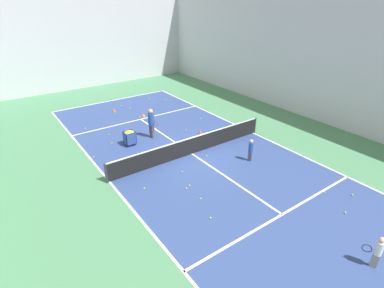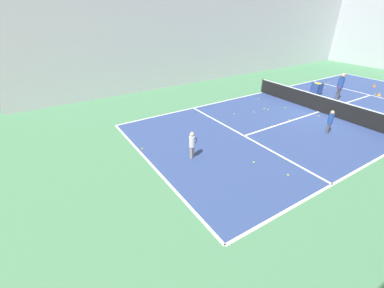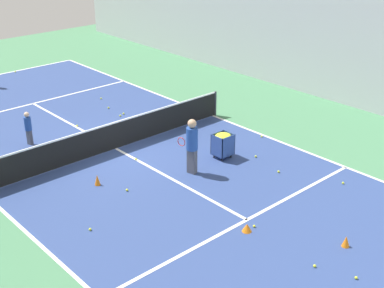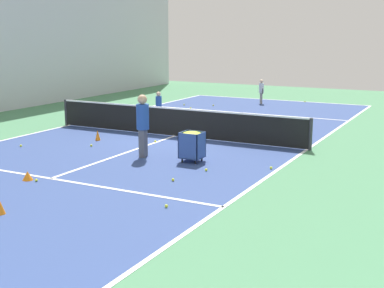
% 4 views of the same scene
% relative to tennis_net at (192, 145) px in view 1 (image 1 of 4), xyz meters
% --- Properties ---
extents(ground_plane, '(35.28, 35.28, 0.00)m').
position_rel_tennis_net_xyz_m(ground_plane, '(0.00, 0.00, -0.50)').
color(ground_plane, '#477F56').
extents(court_playing_area, '(9.05, 21.57, 0.00)m').
position_rel_tennis_net_xyz_m(court_playing_area, '(0.00, 0.00, -0.50)').
color(court_playing_area, navy).
rests_on(court_playing_area, ground).
extents(line_baseline_far, '(9.05, 0.10, 0.00)m').
position_rel_tennis_net_xyz_m(line_baseline_far, '(0.00, 10.79, -0.50)').
color(line_baseline_far, white).
rests_on(line_baseline_far, ground).
extents(line_sideline_left, '(0.10, 21.57, 0.00)m').
position_rel_tennis_net_xyz_m(line_sideline_left, '(-4.53, 0.00, -0.50)').
color(line_sideline_left, white).
rests_on(line_sideline_left, ground).
extents(line_sideline_right, '(0.10, 21.57, 0.00)m').
position_rel_tennis_net_xyz_m(line_sideline_right, '(4.53, 0.00, -0.50)').
color(line_sideline_right, white).
rests_on(line_sideline_right, ground).
extents(line_service_near, '(9.05, 0.10, 0.00)m').
position_rel_tennis_net_xyz_m(line_service_near, '(0.00, -5.93, -0.50)').
color(line_service_near, white).
rests_on(line_service_near, ground).
extents(line_service_far, '(9.05, 0.10, 0.00)m').
position_rel_tennis_net_xyz_m(line_service_far, '(0.00, 5.93, -0.50)').
color(line_service_far, white).
rests_on(line_service_far, ground).
extents(line_centre_service, '(0.10, 11.87, 0.00)m').
position_rel_tennis_net_xyz_m(line_centre_service, '(0.00, 0.00, -0.50)').
color(line_centre_service, white).
rests_on(line_centre_service, ground).
extents(hall_enclosure_right, '(0.15, 31.58, 7.92)m').
position_rel_tennis_net_xyz_m(hall_enclosure_right, '(9.46, 0.00, 3.46)').
color(hall_enclosure_right, silver).
rests_on(hall_enclosure_right, ground).
extents(hall_enclosure_far, '(18.76, 0.15, 7.92)m').
position_rel_tennis_net_xyz_m(hall_enclosure_far, '(0.00, 15.72, 3.46)').
color(hall_enclosure_far, silver).
rests_on(hall_enclosure_far, ground).
extents(tennis_net, '(9.35, 0.10, 0.96)m').
position_rel_tennis_net_xyz_m(tennis_net, '(0.00, 0.00, 0.00)').
color(tennis_net, '#2D2D33').
rests_on(tennis_net, ground).
extents(player_near_baseline, '(0.39, 0.54, 1.17)m').
position_rel_tennis_net_xyz_m(player_near_baseline, '(0.33, -9.13, 0.17)').
color(player_near_baseline, gray).
rests_on(player_near_baseline, ground).
extents(coach_at_net, '(0.42, 0.69, 1.75)m').
position_rel_tennis_net_xyz_m(coach_at_net, '(-0.72, 2.99, 0.50)').
color(coach_at_net, '#4C4C56').
rests_on(coach_at_net, ground).
extents(child_midcourt, '(0.29, 0.29, 1.18)m').
position_rel_tennis_net_xyz_m(child_midcourt, '(1.96, -2.26, 0.17)').
color(child_midcourt, '#4C4C56').
rests_on(child_midcourt, ground).
extents(ball_cart, '(0.58, 0.53, 0.83)m').
position_rel_tennis_net_xyz_m(ball_cart, '(-2.19, 2.85, 0.08)').
color(ball_cart, '#2D478C').
rests_on(ball_cart, ground).
extents(training_cone_0, '(0.17, 0.17, 0.33)m').
position_rel_tennis_net_xyz_m(training_cone_0, '(1.84, 1.73, -0.33)').
color(training_cone_0, orange).
rests_on(training_cone_0, ground).
extents(training_cone_1, '(0.19, 0.19, 0.28)m').
position_rel_tennis_net_xyz_m(training_cone_1, '(-0.89, 8.31, -0.36)').
color(training_cone_1, orange).
rests_on(training_cone_1, ground).
extents(training_cone_2, '(0.25, 0.25, 0.21)m').
position_rel_tennis_net_xyz_m(training_cone_2, '(0.39, 6.29, -0.39)').
color(training_cone_2, orange).
rests_on(training_cone_2, ground).
extents(tennis_ball_0, '(0.07, 0.07, 0.07)m').
position_rel_tennis_net_xyz_m(tennis_ball_0, '(-2.04, -2.44, -0.46)').
color(tennis_ball_0, yellow).
rests_on(tennis_ball_0, ground).
extents(tennis_ball_1, '(0.07, 0.07, 0.07)m').
position_rel_tennis_net_xyz_m(tennis_ball_1, '(-1.97, -3.37, -0.46)').
color(tennis_ball_1, yellow).
rests_on(tennis_ball_1, ground).
extents(tennis_ball_3, '(0.07, 0.07, 0.07)m').
position_rel_tennis_net_xyz_m(tennis_ball_3, '(0.33, 8.30, -0.46)').
color(tennis_ball_3, yellow).
rests_on(tennis_ball_3, ground).
extents(tennis_ball_4, '(0.07, 0.07, 0.07)m').
position_rel_tennis_net_xyz_m(tennis_ball_4, '(-0.04, -2.57, -0.46)').
color(tennis_ball_4, yellow).
rests_on(tennis_ball_4, ground).
extents(tennis_ball_5, '(0.07, 0.07, 0.07)m').
position_rel_tennis_net_xyz_m(tennis_ball_5, '(-4.35, 2.63, -0.46)').
color(tennis_ball_5, yellow).
rests_on(tennis_ball_5, ground).
extents(tennis_ball_6, '(0.07, 0.07, 0.07)m').
position_rel_tennis_net_xyz_m(tennis_ball_6, '(2.02, -7.28, -0.46)').
color(tennis_ball_6, yellow).
rests_on(tennis_ball_6, ground).
extents(tennis_ball_7, '(0.07, 0.07, 0.07)m').
position_rel_tennis_net_xyz_m(tennis_ball_7, '(0.44, -0.67, -0.46)').
color(tennis_ball_7, yellow).
rests_on(tennis_ball_7, ground).
extents(tennis_ball_8, '(0.07, 0.07, 0.07)m').
position_rel_tennis_net_xyz_m(tennis_ball_8, '(3.33, -6.83, -0.46)').
color(tennis_ball_8, yellow).
rests_on(tennis_ball_8, ground).
extents(tennis_ball_9, '(0.07, 0.07, 0.07)m').
position_rel_tennis_net_xyz_m(tennis_ball_9, '(-2.37, -4.53, -0.46)').
color(tennis_ball_9, yellow).
rests_on(tennis_ball_9, ground).
extents(tennis_ball_10, '(0.07, 0.07, 0.07)m').
position_rel_tennis_net_xyz_m(tennis_ball_10, '(-3.52, -1.39, -0.46)').
color(tennis_ball_10, yellow).
rests_on(tennis_ball_10, ground).
extents(tennis_ball_11, '(0.07, 0.07, 0.07)m').
position_rel_tennis_net_xyz_m(tennis_ball_11, '(2.56, -6.03, -0.46)').
color(tennis_ball_11, yellow).
rests_on(tennis_ball_11, ground).
extents(tennis_ball_12, '(0.07, 0.07, 0.07)m').
position_rel_tennis_net_xyz_m(tennis_ball_12, '(-1.82, -2.35, -0.46)').
color(tennis_ball_12, yellow).
rests_on(tennis_ball_12, ground).
extents(tennis_ball_13, '(0.07, 0.07, 0.07)m').
position_rel_tennis_net_xyz_m(tennis_ball_13, '(-1.45, -1.22, -0.46)').
color(tennis_ball_13, yellow).
rests_on(tennis_ball_13, ground).
extents(tennis_ball_14, '(0.07, 0.07, 0.07)m').
position_rel_tennis_net_xyz_m(tennis_ball_14, '(3.29, 3.62, -0.46)').
color(tennis_ball_14, yellow).
rests_on(tennis_ball_14, ground).
extents(tennis_ball_15, '(0.07, 0.07, 0.07)m').
position_rel_tennis_net_xyz_m(tennis_ball_15, '(4.20, 8.73, -0.46)').
color(tennis_ball_15, yellow).
rests_on(tennis_ball_15, ground).
extents(tennis_ball_16, '(0.07, 0.07, 0.07)m').
position_rel_tennis_net_xyz_m(tennis_ball_16, '(1.42, 2.60, -0.46)').
color(tennis_ball_16, yellow).
rests_on(tennis_ball_16, ground).
extents(tennis_ball_17, '(0.07, 0.07, 0.07)m').
position_rel_tennis_net_xyz_m(tennis_ball_17, '(-2.97, 3.58, -0.46)').
color(tennis_ball_17, yellow).
rests_on(tennis_ball_17, ground).
extents(tennis_ball_18, '(0.07, 0.07, 0.07)m').
position_rel_tennis_net_xyz_m(tennis_ball_18, '(0.02, 1.15, -0.46)').
color(tennis_ball_18, yellow).
rests_on(tennis_ball_18, ground).
extents(tennis_ball_19, '(0.07, 0.07, 0.07)m').
position_rel_tennis_net_xyz_m(tennis_ball_19, '(2.50, 9.37, -0.46)').
color(tennis_ball_19, yellow).
rests_on(tennis_ball_19, ground).
extents(tennis_ball_20, '(0.07, 0.07, 0.07)m').
position_rel_tennis_net_xyz_m(tennis_ball_20, '(0.12, 6.29, -0.46)').
color(tennis_ball_20, yellow).
rests_on(tennis_ball_20, ground).
extents(tennis_ball_21, '(0.07, 0.07, 0.07)m').
position_rel_tennis_net_xyz_m(tennis_ball_21, '(3.48, 8.46, -0.46)').
color(tennis_ball_21, yellow).
rests_on(tennis_ball_21, ground).
extents(tennis_ball_22, '(0.07, 0.07, 0.07)m').
position_rel_tennis_net_xyz_m(tennis_ball_22, '(-3.53, 6.50, -0.46)').
color(tennis_ball_22, yellow).
rests_on(tennis_ball_22, ground).
extents(tennis_ball_23, '(0.07, 0.07, 0.07)m').
position_rel_tennis_net_xyz_m(tennis_ball_23, '(-0.01, 9.16, -0.46)').
color(tennis_ball_23, yellow).
rests_on(tennis_ball_23, ground).
extents(tennis_ball_24, '(0.07, 0.07, 0.07)m').
position_rel_tennis_net_xyz_m(tennis_ball_24, '(-2.69, 4.76, -0.46)').
color(tennis_ball_24, yellow).
rests_on(tennis_ball_24, ground).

